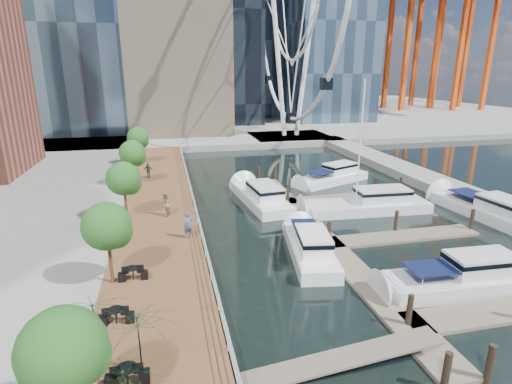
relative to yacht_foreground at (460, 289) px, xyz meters
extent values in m
plane|color=black|center=(-8.05, -0.53, 0.00)|extent=(520.00, 520.00, 0.00)
cube|color=brown|center=(-17.05, 14.47, 0.50)|extent=(6.00, 60.00, 1.00)
cube|color=#595954|center=(-14.05, 14.47, 0.50)|extent=(0.25, 60.00, 1.00)
cube|color=gray|center=(-8.05, 101.47, 0.50)|extent=(200.00, 114.00, 1.00)
cube|color=gray|center=(11.95, 19.47, 0.50)|extent=(4.00, 60.00, 1.00)
cube|color=gray|center=(5.95, 51.47, 0.50)|extent=(14.00, 12.00, 1.00)
cube|color=#6D6051|center=(-5.05, 9.47, 0.10)|extent=(2.00, 32.00, 0.20)
cube|color=#6D6051|center=(0.95, -2.53, 0.10)|extent=(12.00, 2.00, 0.20)
cube|color=#6D6051|center=(0.95, 7.47, 0.10)|extent=(12.00, 2.00, 0.20)
cube|color=#6D6051|center=(0.95, 17.47, 0.10)|extent=(12.00, 2.00, 0.20)
cylinder|color=white|center=(3.45, 51.47, 14.00)|extent=(0.80, 0.80, 26.00)
cylinder|color=white|center=(8.45, 51.47, 14.00)|extent=(0.80, 0.80, 26.00)
sphere|color=#265B1E|center=(-19.45, -6.53, 4.30)|extent=(2.60, 2.60, 2.60)
cylinder|color=#3F2B1C|center=(-19.45, 3.47, 2.20)|extent=(0.20, 0.20, 2.40)
sphere|color=#265B1E|center=(-19.45, 3.47, 4.30)|extent=(2.60, 2.60, 2.60)
cylinder|color=#3F2B1C|center=(-19.45, 13.47, 2.20)|extent=(0.20, 0.20, 2.40)
sphere|color=#265B1E|center=(-19.45, 13.47, 4.30)|extent=(2.60, 2.60, 2.60)
cylinder|color=#3F2B1C|center=(-19.45, 23.47, 2.20)|extent=(0.20, 0.20, 2.40)
sphere|color=#265B1E|center=(-19.45, 23.47, 4.30)|extent=(2.60, 2.60, 2.60)
cylinder|color=#3F2B1C|center=(-19.45, 33.47, 2.20)|extent=(0.20, 0.20, 2.40)
sphere|color=#265B1E|center=(-19.45, 33.47, 4.30)|extent=(2.60, 2.60, 2.60)
imported|color=#4F4F6A|center=(-14.98, 8.71, 1.95)|extent=(0.78, 0.61, 1.90)
imported|color=gray|center=(-16.49, 13.54, 1.97)|extent=(0.96, 1.11, 1.94)
imported|color=#333A40|center=(-18.16, 26.24, 1.81)|extent=(1.02, 0.62, 1.63)
imported|color=#113E26|center=(-17.56, -4.06, 2.32)|extent=(3.47, 3.51, 2.65)
imported|color=#0E341A|center=(-19.24, -3.02, 2.34)|extent=(3.90, 3.93, 2.69)
camera|label=1|loc=(-16.11, -17.35, 12.11)|focal=28.00mm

